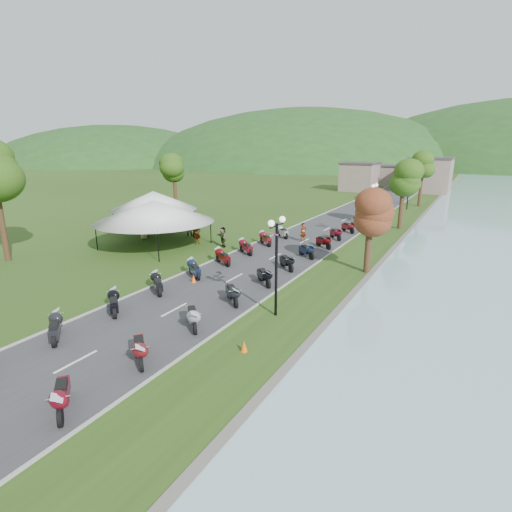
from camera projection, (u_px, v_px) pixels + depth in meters
The scene contains 11 objects.
road at pixel (327, 229), 41.31m from camera, with size 7.00×120.00×0.02m, color #3A3A3D.
hills_backdrop at pixel (449, 165), 175.97m from camera, with size 360.00×120.00×76.00m, color #285621, non-canonical shape.
far_building at pixel (394, 176), 79.45m from camera, with size 18.00×16.00×5.00m, color gray.
moto_row_left at pixel (113, 303), 20.62m from camera, with size 2.60×42.59×1.10m, color #331411, non-canonical shape.
moto_row_right at pixel (277, 268), 26.38m from camera, with size 2.60×48.36×1.10m, color #331411, non-canonical shape.
vendor_tent_main at pixel (155, 224), 33.75m from camera, with size 6.71×6.71×4.00m, color silver, non-canonical shape.
vendor_tent_side at pixel (155, 211), 40.15m from camera, with size 5.68×5.68×4.00m, color silver, non-canonical shape.
tree_lakeside at pixel (370, 226), 26.52m from camera, with size 2.32×2.32×6.43m, color #355F16, non-canonical shape.
pedestrian_a at pixel (198, 244), 35.14m from camera, with size 0.67×0.49×1.83m, color slate.
pedestrian_b at pixel (190, 235), 38.58m from camera, with size 0.91×0.50×1.88m, color slate.
pedestrian_c at pixel (148, 237), 37.91m from camera, with size 1.02×0.42×1.58m, color slate.
Camera 1 is at (13.31, 1.01, 8.43)m, focal length 28.00 mm.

